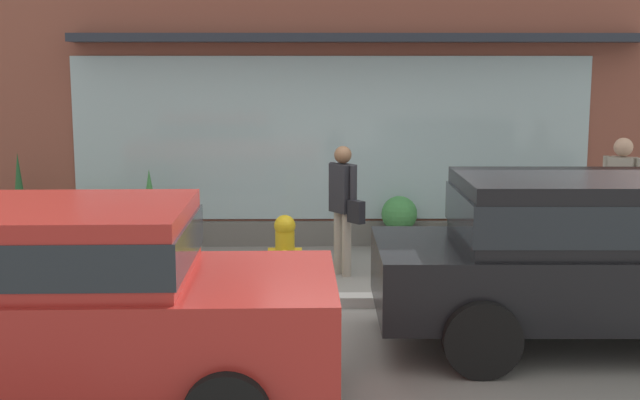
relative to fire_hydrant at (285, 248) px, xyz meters
The scene contains 13 objects.
ground_plane 1.44m from the fire_hydrant, 43.65° to the right, with size 60.00×60.00×0.00m, color gray.
curb_strip 1.56m from the fire_hydrant, 49.10° to the right, with size 14.00×0.24×0.12m, color #B2B2AD.
storefront 3.17m from the fire_hydrant, 66.08° to the left, with size 14.00×0.81×4.98m.
fire_hydrant is the anchor object (origin of this frame).
pedestrian_with_handbag 0.95m from the fire_hydrant, 16.07° to the left, with size 0.44×0.60×1.66m.
pedestrian_passerby 4.28m from the fire_hydrant, ahead, with size 0.40×0.35×1.76m.
parked_car_red 4.24m from the fire_hydrant, 112.39° to the right, with size 4.12×2.03×1.60m.
parked_car_black 3.98m from the fire_hydrant, 38.64° to the right, with size 4.50×1.97×1.63m.
potted_plant_corner_tall 2.95m from the fire_hydrant, 29.51° to the left, with size 0.48×0.48×0.69m.
potted_plant_by_entrance 2.46m from the fire_hydrant, 142.90° to the left, with size 0.36×0.36×1.21m.
potted_plant_window_center 4.15m from the fire_hydrant, 157.38° to the left, with size 0.25×0.25×1.44m.
potted_plant_window_right 2.34m from the fire_hydrant, 46.80° to the left, with size 0.52×0.52×0.79m.
potted_plant_doorstep 3.11m from the fire_hydrant, 154.09° to the left, with size 0.63×0.63×0.79m.
Camera 1 is at (-0.66, -9.11, 2.64)m, focal length 46.45 mm.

